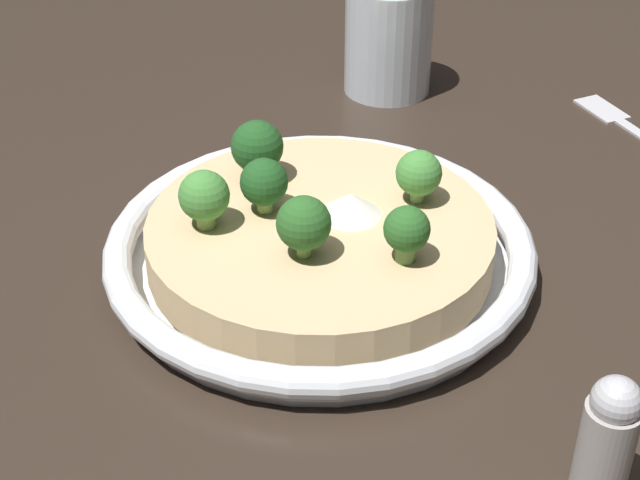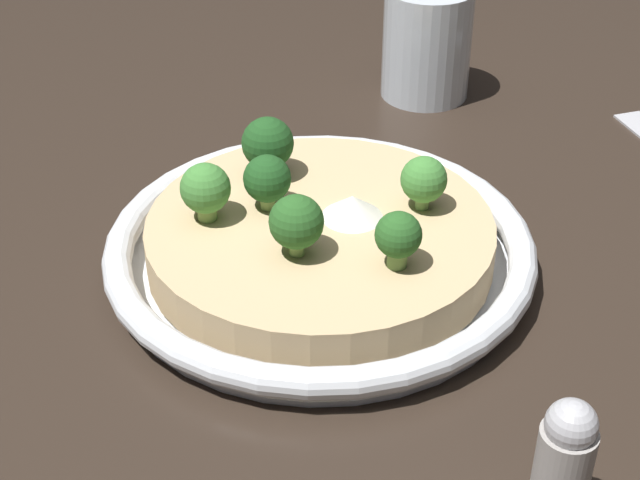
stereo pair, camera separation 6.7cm
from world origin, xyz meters
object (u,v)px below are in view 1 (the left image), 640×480
broccoli_front (257,148)px  broccoli_back_left (407,231)px  fork_utensil (630,127)px  broccoli_back_right (304,224)px  broccoli_front_right (264,183)px  broccoli_left (419,174)px  drinking_glass (389,38)px  pepper_shaker (607,440)px  broccoli_right (204,197)px  risotto_bowl (320,246)px

broccoli_front → broccoli_back_left: bearing=96.4°
broccoli_front → fork_utensil: broccoli_front is taller
broccoli_back_right → broccoli_back_left: bearing=137.6°
broccoli_front_right → fork_utensil: size_ratio=0.24×
broccoli_left → drinking_glass: drinking_glass is taller
drinking_glass → pepper_shaker: drinking_glass is taller
broccoli_left → broccoli_right: (0.13, -0.06, 0.00)m
broccoli_back_left → drinking_glass: size_ratio=0.38×
broccoli_front → pepper_shaker: size_ratio=0.57×
broccoli_back_left → pepper_shaker: pepper_shaker is taller
broccoli_front → pepper_shaker: broccoli_front is taller
broccoli_front_right → pepper_shaker: bearing=92.4°
broccoli_back_left → drinking_glass: drinking_glass is taller
broccoli_back_right → broccoli_back_left: (-0.05, 0.04, -0.00)m
broccoli_front → fork_utensil: 0.35m
broccoli_front → fork_utensil: size_ratio=0.28×
broccoli_front → drinking_glass: drinking_glass is taller
broccoli_back_left → broccoli_right: size_ratio=0.94×
broccoli_front → broccoli_back_right: bearing=71.6°
broccoli_back_right → broccoli_left: bearing=-178.1°
drinking_glass → fork_utensil: 0.23m
pepper_shaker → broccoli_front_right: bearing=-87.6°
broccoli_back_left → broccoli_back_right: bearing=-42.4°
broccoli_left → broccoli_back_left: bearing=41.2°
broccoli_back_left → broccoli_front_right: same height
drinking_glass → fork_utensil: size_ratio=0.61×
broccoli_right → broccoli_front_right: bearing=167.8°
broccoli_back_left → broccoli_left: 0.07m
drinking_glass → pepper_shaker: size_ratio=1.26×
broccoli_right → broccoli_front_right: (-0.04, 0.01, -0.00)m
broccoli_back_right → pepper_shaker: (-0.02, 0.22, -0.02)m
broccoli_front → broccoli_front_right: broccoli_front is taller
broccoli_back_right → pepper_shaker: broccoli_back_right is taller
broccoli_front → drinking_glass: bearing=-153.2°
broccoli_front → broccoli_back_left: size_ratio=1.17×
broccoli_left → broccoli_front_right: 0.11m
risotto_bowl → pepper_shaker: bearing=87.8°
broccoli_back_right → pepper_shaker: bearing=95.7°
broccoli_front → pepper_shaker: bearing=88.3°
broccoli_front_right → fork_utensil: 0.37m
broccoli_front → broccoli_back_right: 0.10m
broccoli_back_left → broccoli_right: 0.14m
fork_utensil → broccoli_left: bearing=106.9°
broccoli_back_right → fork_utensil: size_ratio=0.26×
broccoli_back_left → broccoli_right: broccoli_right is taller
broccoli_left → drinking_glass: size_ratio=0.38×
drinking_glass → broccoli_right: bearing=26.4°
broccoli_left → broccoli_front_right: same height
broccoli_front → broccoli_left: bearing=126.7°
drinking_glass → broccoli_back_left: bearing=50.6°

